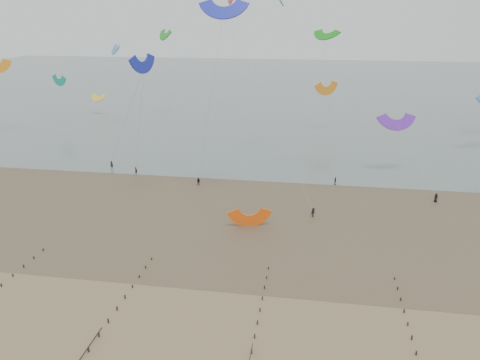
% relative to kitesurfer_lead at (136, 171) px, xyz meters
% --- Properties ---
extents(ground, '(500.00, 500.00, 0.00)m').
position_rel_kitesurfer_lead_xyz_m(ground, '(31.14, -50.39, -0.88)').
color(ground, brown).
rests_on(ground, ground).
extents(sea_and_shore, '(500.00, 665.00, 0.03)m').
position_rel_kitesurfer_lead_xyz_m(sea_and_shore, '(27.06, -15.99, -0.87)').
color(sea_and_shore, '#475654').
rests_on(sea_and_shore, ground).
extents(kitesurfer_lead, '(0.76, 0.66, 1.75)m').
position_rel_kitesurfer_lead_xyz_m(kitesurfer_lead, '(0.00, 0.00, 0.00)').
color(kitesurfer_lead, black).
rests_on(kitesurfer_lead, ground).
extents(kitesurfers, '(118.51, 23.53, 1.89)m').
position_rel_kitesurfer_lead_xyz_m(kitesurfers, '(55.30, -4.86, -0.00)').
color(kitesurfers, black).
rests_on(kitesurfers, ground).
extents(grounded_kite, '(7.65, 6.61, 3.61)m').
position_rel_kitesurfer_lead_xyz_m(grounded_kite, '(30.31, -24.04, -0.88)').
color(grounded_kite, '#FF5910').
rests_on(grounded_kite, ground).
extents(kites_airborne, '(256.12, 106.48, 40.46)m').
position_rel_kitesurfer_lead_xyz_m(kites_airborne, '(30.11, 36.87, 21.73)').
color(kites_airborne, '#0D9C84').
rests_on(kites_airborne, ground).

